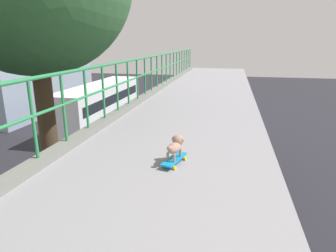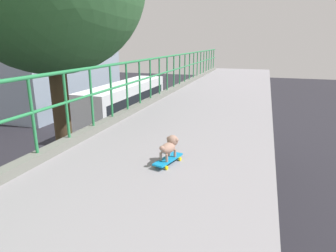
{
  "view_description": "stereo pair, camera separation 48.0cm",
  "coord_description": "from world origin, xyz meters",
  "px_view_note": "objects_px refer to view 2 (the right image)",
  "views": [
    {
      "loc": [
        2.24,
        -1.41,
        6.81
      ],
      "look_at": [
        1.27,
        3.11,
        5.48
      ],
      "focal_mm": 31.41,
      "sensor_mm": 36.0,
      "label": 1
    },
    {
      "loc": [
        2.7,
        -1.28,
        6.81
      ],
      "look_at": [
        1.27,
        3.11,
        5.48
      ],
      "focal_mm": 31.41,
      "sensor_mm": 36.0,
      "label": 2
    }
  ],
  "objects_px": {
    "toy_skateboard": "(168,160)",
    "small_dog": "(170,145)",
    "city_bus": "(126,103)",
    "car_black_fifth": "(76,190)"
  },
  "relations": [
    {
      "from": "toy_skateboard",
      "to": "small_dog",
      "type": "bearing_deg",
      "value": 74.89
    },
    {
      "from": "small_dog",
      "to": "city_bus",
      "type": "bearing_deg",
      "value": 118.06
    },
    {
      "from": "city_bus",
      "to": "toy_skateboard",
      "type": "relative_size",
      "value": 19.83
    },
    {
      "from": "toy_skateboard",
      "to": "small_dog",
      "type": "height_order",
      "value": "small_dog"
    },
    {
      "from": "car_black_fifth",
      "to": "small_dog",
      "type": "xyz_separation_m",
      "value": [
        6.02,
        -5.8,
        4.69
      ]
    },
    {
      "from": "car_black_fifth",
      "to": "city_bus",
      "type": "xyz_separation_m",
      "value": [
        -3.43,
        11.94,
        1.25
      ]
    },
    {
      "from": "small_dog",
      "to": "car_black_fifth",
      "type": "bearing_deg",
      "value": 136.08
    },
    {
      "from": "car_black_fifth",
      "to": "toy_skateboard",
      "type": "xyz_separation_m",
      "value": [
        6.01,
        -5.84,
        4.49
      ]
    },
    {
      "from": "toy_skateboard",
      "to": "city_bus",
      "type": "bearing_deg",
      "value": 117.98
    },
    {
      "from": "car_black_fifth",
      "to": "toy_skateboard",
      "type": "height_order",
      "value": "toy_skateboard"
    }
  ]
}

